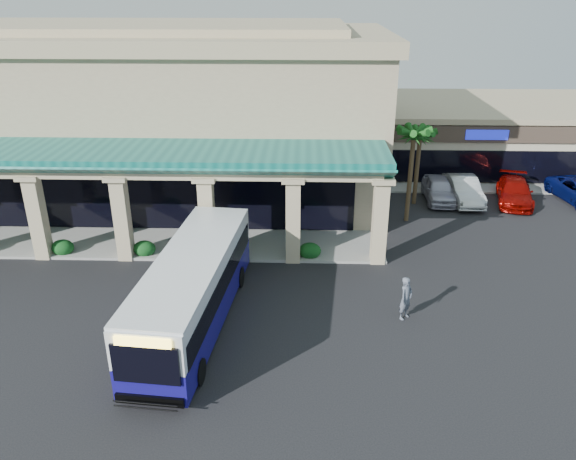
{
  "coord_description": "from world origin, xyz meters",
  "views": [
    {
      "loc": [
        2.04,
        -21.73,
        13.7
      ],
      "look_at": [
        1.26,
        4.27,
        2.2
      ],
      "focal_mm": 35.0,
      "sensor_mm": 36.0,
      "label": 1
    }
  ],
  "objects_px": {
    "pedestrian": "(406,298)",
    "car_white": "(463,190)",
    "transit_bus": "(194,290)",
    "car_silver": "(439,189)",
    "car_red": "(515,192)"
  },
  "relations": [
    {
      "from": "transit_bus",
      "to": "car_white",
      "type": "distance_m",
      "value": 21.93
    },
    {
      "from": "car_white",
      "to": "car_red",
      "type": "distance_m",
      "value": 3.43
    },
    {
      "from": "transit_bus",
      "to": "pedestrian",
      "type": "height_order",
      "value": "transit_bus"
    },
    {
      "from": "car_silver",
      "to": "car_red",
      "type": "height_order",
      "value": "car_silver"
    },
    {
      "from": "car_silver",
      "to": "car_red",
      "type": "relative_size",
      "value": 0.89
    },
    {
      "from": "transit_bus",
      "to": "car_white",
      "type": "bearing_deg",
      "value": 50.53
    },
    {
      "from": "pedestrian",
      "to": "car_white",
      "type": "height_order",
      "value": "pedestrian"
    },
    {
      "from": "car_silver",
      "to": "car_red",
      "type": "bearing_deg",
      "value": -0.69
    },
    {
      "from": "pedestrian",
      "to": "transit_bus",
      "type": "bearing_deg",
      "value": 136.25
    },
    {
      "from": "pedestrian",
      "to": "car_red",
      "type": "distance_m",
      "value": 17.59
    },
    {
      "from": "transit_bus",
      "to": "car_red",
      "type": "bearing_deg",
      "value": 44.66
    },
    {
      "from": "pedestrian",
      "to": "car_white",
      "type": "relative_size",
      "value": 0.4
    },
    {
      "from": "car_red",
      "to": "car_white",
      "type": "bearing_deg",
      "value": -167.88
    },
    {
      "from": "car_silver",
      "to": "car_white",
      "type": "bearing_deg",
      "value": -2.4
    },
    {
      "from": "car_white",
      "to": "car_red",
      "type": "bearing_deg",
      "value": -2.96
    }
  ]
}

